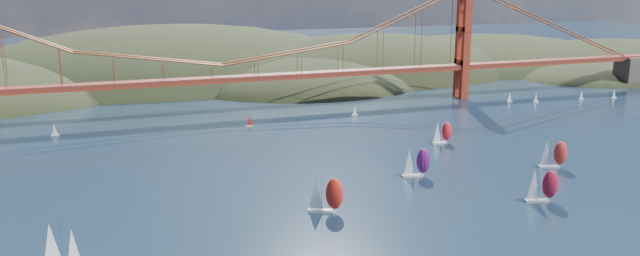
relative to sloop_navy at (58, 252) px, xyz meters
The scene contains 15 objects.
headlands 263.77m from the sloop_navy, 66.36° to the left, with size 725.00×225.00×96.00m.
bridge 156.59m from the sloop_navy, 67.60° to the left, with size 552.00×12.00×55.00m.
sloop_navy is the anchor object (origin of this frame).
racer_0 64.69m from the sloop_navy, 15.22° to the left, with size 9.46×6.99×10.65m.
racer_1 120.09m from the sloop_navy, ahead, with size 9.03×5.21×10.12m.
racer_2 146.68m from the sloop_navy, 11.50° to the left, with size 8.84×5.81×9.88m.
racer_3 142.70m from the sloop_navy, 28.11° to the left, with size 7.79×3.17×8.96m.
racer_rwb 104.71m from the sloop_navy, 19.85° to the left, with size 8.84×4.26×9.97m.
distant_boat_3 126.82m from the sloop_navy, 93.54° to the left, with size 3.00×2.00×4.70m.
distant_boat_4 233.37m from the sloop_navy, 32.38° to the left, with size 3.00×2.00×4.70m.
distant_boat_5 239.57m from the sloop_navy, 29.80° to the left, with size 3.00×2.00×4.70m.
distant_boat_6 261.46m from the sloop_navy, 26.67° to the left, with size 3.00×2.00×4.70m.
distant_boat_7 276.43m from the sloop_navy, 24.52° to the left, with size 3.00×2.00×4.70m.
distant_boat_8 166.62m from the sloop_navy, 46.76° to the left, with size 3.00×2.00×4.70m.
distant_boat_9 133.85m from the sloop_navy, 60.44° to the left, with size 3.00×2.00×4.70m.
Camera 1 is at (-49.59, -87.78, 59.20)m, focal length 35.00 mm.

